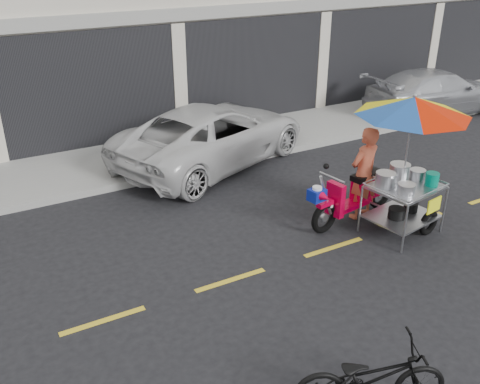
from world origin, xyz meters
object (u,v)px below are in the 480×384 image
near_bicycle (371,378)px  food_vendor_rig (393,144)px  white_pickup (213,134)px  silver_pickup (436,92)px

near_bicycle → food_vendor_rig: size_ratio=0.62×
white_pickup → near_bicycle: (-1.72, -7.36, -0.25)m
food_vendor_rig → white_pickup: bearing=98.9°
food_vendor_rig → silver_pickup: bearing=27.0°
near_bicycle → food_vendor_rig: bearing=-20.8°
silver_pickup → food_vendor_rig: (-6.10, -4.49, 0.92)m
silver_pickup → food_vendor_rig: size_ratio=1.65×
white_pickup → food_vendor_rig: food_vendor_rig is taller
food_vendor_rig → near_bicycle: bearing=-144.1°
near_bicycle → white_pickup: bearing=10.7°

